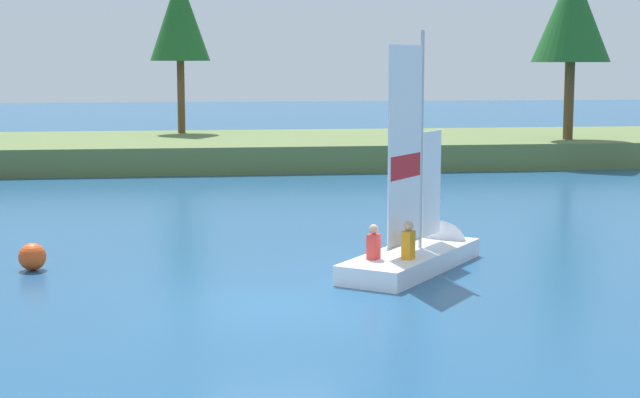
{
  "coord_description": "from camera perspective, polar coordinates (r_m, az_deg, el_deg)",
  "views": [
    {
      "loc": [
        -1.59,
        -17.77,
        4.45
      ],
      "look_at": [
        1.62,
        5.7,
        1.2
      ],
      "focal_mm": 55.44,
      "sensor_mm": 36.0,
      "label": 1
    }
  ],
  "objects": [
    {
      "name": "shoreline_tree_midright",
      "position": [
        45.26,
        14.33,
        10.28
      ],
      "size": [
        3.43,
        3.43,
        7.63
      ],
      "color": "brown",
      "rests_on": "shore_bank"
    },
    {
      "name": "shore_bank",
      "position": [
        45.12,
        -5.73,
        2.83
      ],
      "size": [
        80.0,
        10.71,
        1.12
      ],
      "primitive_type": "cube",
      "color": "#5B703D",
      "rests_on": "ground"
    },
    {
      "name": "shoreline_tree_centre",
      "position": [
        48.49,
        -8.11,
        10.32
      ],
      "size": [
        2.88,
        2.88,
        7.66
      ],
      "color": "brown",
      "rests_on": "shore_bank"
    },
    {
      "name": "sailboat",
      "position": [
        22.29,
        6.18,
        -2.78
      ],
      "size": [
        4.14,
        4.8,
        5.6
      ],
      "rotation": [
        0.0,
        0.0,
        0.91
      ],
      "color": "white",
      "rests_on": "ground"
    },
    {
      "name": "ground_plane",
      "position": [
        18.39,
        -2.6,
        -6.2
      ],
      "size": [
        200.0,
        200.0,
        0.0
      ],
      "primitive_type": "plane",
      "color": "navy"
    },
    {
      "name": "channel_buoy",
      "position": [
        22.33,
        -16.27,
        -3.22
      ],
      "size": [
        0.6,
        0.6,
        0.6
      ],
      "primitive_type": "sphere",
      "color": "#E54C19",
      "rests_on": "ground"
    }
  ]
}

